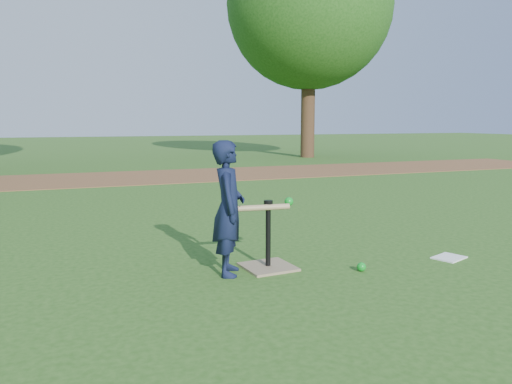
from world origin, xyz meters
name	(u,v)px	position (x,y,z in m)	size (l,w,h in m)	color
ground	(271,259)	(0.00, 0.00, 0.00)	(80.00, 80.00, 0.00)	#285116
dirt_strip	(147,177)	(0.00, 7.50, 0.01)	(24.00, 3.00, 0.01)	brown
child	(229,208)	(-0.52, -0.31, 0.58)	(0.42, 0.28, 1.15)	#101732
wiffle_ball_ground	(361,267)	(0.59, -0.66, 0.04)	(0.08, 0.08, 0.08)	#0D9821
clipboard	(449,258)	(1.61, -0.60, 0.01)	(0.30, 0.23, 0.01)	white
batting_tee	(268,256)	(-0.14, -0.27, 0.11)	(0.46, 0.46, 0.61)	#947D5E
swing_action	(260,207)	(-0.22, -0.29, 0.57)	(0.70, 0.16, 0.10)	tan
tree_right	(309,6)	(6.50, 12.00, 5.29)	(5.80, 5.80, 8.21)	#382316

